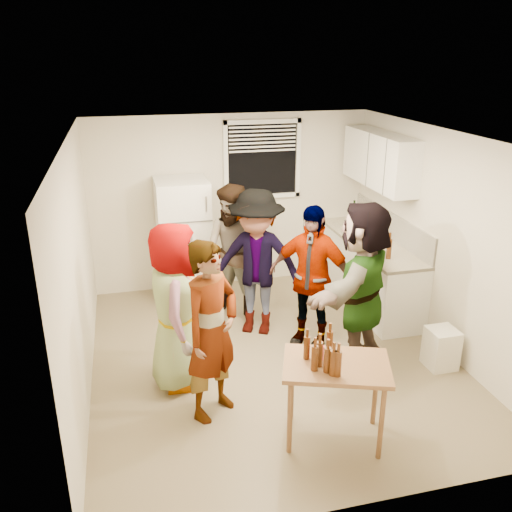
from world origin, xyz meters
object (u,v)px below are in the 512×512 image
object	(u,v)px
red_cup	(318,359)
serving_table	(332,437)
guest_black	(308,344)
guest_orange	(356,361)
beer_bottle_counter	(388,258)
trash_bin	(441,346)
guest_grey	(180,381)
guest_back_left	(237,318)
refrigerator	(184,240)
beer_bottle_table	(306,358)
blue_cup	(378,261)
guest_back_right	(256,330)
guest_stripe	(214,410)
kettle	(357,232)
wine_bottle	(353,224)

from	to	relation	value
red_cup	serving_table	bearing A→B (deg)	-41.57
guest_black	guest_orange	size ratio (longest dim) A/B	0.92
beer_bottle_counter	trash_bin	bearing A→B (deg)	-81.60
guest_grey	guest_back_left	bearing A→B (deg)	-28.55
beer_bottle_counter	serving_table	xyz separation A→B (m)	(-1.43, -1.90, -0.90)
refrigerator	beer_bottle_table	distance (m)	3.26
blue_cup	trash_bin	bearing A→B (deg)	-73.45
blue_cup	guest_back_left	size ratio (longest dim) A/B	0.07
refrigerator	guest_back_right	distance (m)	1.65
red_cup	guest_grey	xyz separation A→B (m)	(-1.12, 1.10, -0.77)
beer_bottle_table	guest_grey	distance (m)	1.67
guest_stripe	guest_black	bearing A→B (deg)	-1.92
refrigerator	guest_back_left	bearing A→B (deg)	-56.59
trash_bin	red_cup	distance (m)	1.94
guest_black	serving_table	bearing A→B (deg)	-61.85
kettle	beer_bottle_table	distance (m)	3.30
guest_grey	beer_bottle_table	bearing A→B (deg)	-129.79
guest_grey	guest_black	bearing A→B (deg)	-68.70
blue_cup	red_cup	xyz separation A→B (m)	(-1.41, -1.75, -0.13)
refrigerator	guest_back_left	world-z (taller)	refrigerator
wine_bottle	beer_bottle_counter	world-z (taller)	wine_bottle
kettle	guest_back_left	distance (m)	2.11
beer_bottle_counter	guest_grey	size ratio (longest dim) A/B	0.14
refrigerator	serving_table	bearing A→B (deg)	-74.63
guest_back_left	blue_cup	bearing A→B (deg)	19.62
trash_bin	kettle	bearing A→B (deg)	92.92
beer_bottle_counter	guest_black	size ratio (longest dim) A/B	0.14
beer_bottle_counter	guest_stripe	world-z (taller)	beer_bottle_counter
blue_cup	kettle	bearing A→B (deg)	79.66
kettle	trash_bin	world-z (taller)	kettle
beer_bottle_counter	red_cup	xyz separation A→B (m)	(-1.56, -1.79, -0.13)
guest_grey	wine_bottle	bearing A→B (deg)	-47.02
guest_black	wine_bottle	bearing A→B (deg)	93.12
kettle	guest_orange	size ratio (longest dim) A/B	0.12
red_cup	guest_grey	bearing A→B (deg)	135.53
beer_bottle_table	guest_black	size ratio (longest dim) A/B	0.12
trash_bin	beer_bottle_table	xyz separation A→B (m)	(-1.82, -0.68, 0.52)
wine_bottle	guest_stripe	distance (m)	3.82
trash_bin	serving_table	distance (m)	1.81
blue_cup	beer_bottle_table	xyz separation A→B (m)	(-1.51, -1.72, -0.13)
beer_bottle_counter	guest_back_right	xyz separation A→B (m)	(-1.62, 0.22, -0.90)
guest_black	guest_stripe	bearing A→B (deg)	-103.01
beer_bottle_counter	guest_back_right	bearing A→B (deg)	172.16
beer_bottle_counter	guest_back_right	world-z (taller)	beer_bottle_counter
kettle	guest_black	distance (m)	1.97
guest_stripe	wine_bottle	bearing A→B (deg)	7.11
refrigerator	kettle	world-z (taller)	refrigerator
guest_back_right	guest_grey	bearing A→B (deg)	-113.01
wine_bottle	trash_bin	xyz separation A→B (m)	(0.01, -2.50, -0.65)
beer_bottle_counter	guest_black	xyz separation A→B (m)	(-1.10, -0.26, -0.90)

